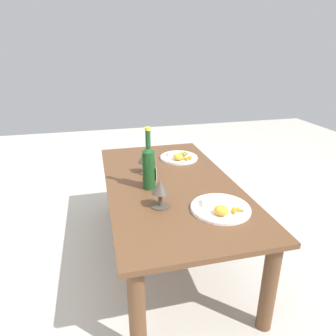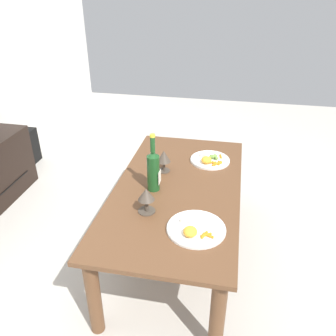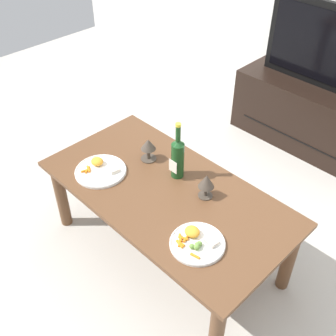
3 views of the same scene
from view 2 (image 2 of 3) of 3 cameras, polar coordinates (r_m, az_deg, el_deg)
The scene contains 8 objects.
ground_plane at distance 2.32m, azimuth 1.38°, elevation -13.58°, with size 6.40×6.40×0.00m, color #B7B2A8.
dining_table at distance 2.06m, azimuth 1.51°, elevation -5.04°, with size 1.37×0.71×0.50m.
floor_speaker at distance 3.54m, azimuth -22.27°, elevation 3.25°, with size 0.20×0.20×0.32m, color black.
wine_bottle at distance 1.94m, azimuth -2.41°, elevation -0.18°, with size 0.07×0.07×0.34m.
goblet_left at distance 1.77m, azimuth -3.56°, elevation -4.61°, with size 0.09×0.09×0.14m.
goblet_right at distance 2.14m, azimuth -0.69°, elevation 1.73°, with size 0.08×0.08×0.14m.
dinner_plate_left at distance 1.70m, azimuth 4.48°, elevation -9.75°, with size 0.28×0.28×0.05m.
dinner_plate_right at distance 2.30m, azimuth 6.80°, elevation 1.37°, with size 0.26×0.26×0.05m.
Camera 2 is at (-1.69, -0.28, 1.57)m, focal length 37.51 mm.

